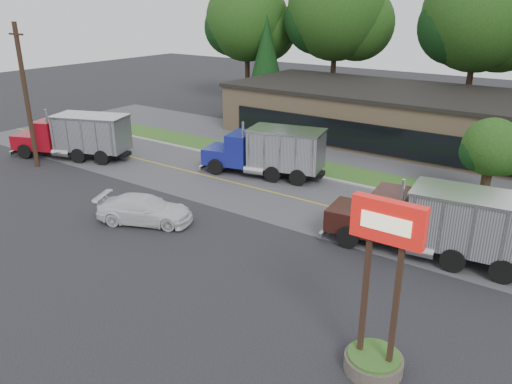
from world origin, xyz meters
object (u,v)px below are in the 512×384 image
Objects in this scene: rally_car at (145,209)px; dump_truck_blue at (270,151)px; utility_pole at (26,96)px; dump_truck_red at (77,135)px; dump_truck_maroon at (444,222)px; bilo_sign at (378,317)px.

dump_truck_blue is at bearing -31.00° from rally_car.
utility_pole reaches higher than dump_truck_blue.
dump_truck_red is 14.13m from rally_car.
utility_pole is 14.61m from rally_car.
dump_truck_red is at bearing 76.66° from utility_pole.
utility_pole is 1.01× the size of dump_truck_maroon.
utility_pole is at bearing 14.73° from dump_truck_blue.
dump_truck_red is 0.95× the size of dump_truck_maroon.
rally_car is (13.77, -2.24, -4.34)m from utility_pole.
bilo_sign is 15.25m from rally_car.
bilo_sign is 29.22m from dump_truck_red.
dump_truck_blue is 0.88× the size of dump_truck_maroon.
dump_truck_maroon is (-0.56, 9.03, -0.21)m from bilo_sign.
bilo_sign is at bearing 120.36° from dump_truck_blue.
bilo_sign is at bearing -11.89° from utility_pole.
utility_pole reaches higher than rally_car.
dump_truck_blue is (14.22, 4.96, -0.00)m from dump_truck_red.
utility_pole is 17.30m from dump_truck_blue.
dump_truck_maroon is at bearing -94.06° from rally_car.
dump_truck_maroon is 15.16m from rally_car.
dump_truck_maroon is at bearing 158.50° from dump_truck_red.
dump_truck_red is at bearing -6.91° from dump_truck_maroon.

